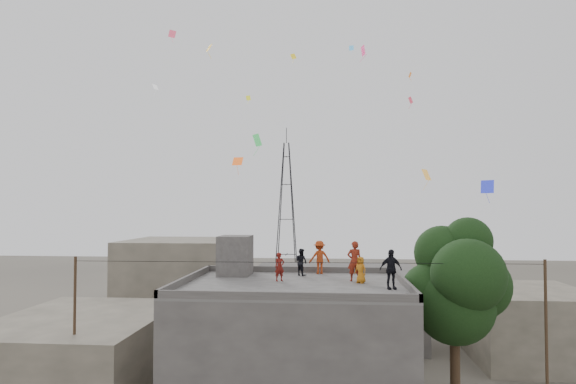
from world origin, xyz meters
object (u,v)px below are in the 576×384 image
object	(u,v)px
person_dark_adult	(391,269)
transmission_tower	(286,212)
stair_head_box	(235,255)
person_red_adult	(354,261)
tree	(457,284)

from	to	relation	value
person_dark_adult	transmission_tower	bearing A→B (deg)	84.84
stair_head_box	person_dark_adult	bearing A→B (deg)	-26.71
stair_head_box	person_red_adult	size ratio (longest dim) A/B	1.07
person_dark_adult	person_red_adult	bearing A→B (deg)	107.14
tree	person_red_adult	xyz separation A→B (m)	(-4.58, 0.41, 0.93)
tree	transmission_tower	size ratio (longest dim) A/B	0.45
transmission_tower	person_dark_adult	world-z (taller)	transmission_tower
tree	person_red_adult	distance (m)	4.69
tree	person_dark_adult	size ratio (longest dim) A/B	5.42
stair_head_box	transmission_tower	distance (m)	37.46
tree	person_dark_adult	bearing A→B (deg)	-151.46
stair_head_box	person_red_adult	bearing A→B (deg)	-14.91
tree	transmission_tower	world-z (taller)	transmission_tower
tree	person_dark_adult	xyz separation A→B (m)	(-3.16, -1.72, 0.84)
tree	transmission_tower	distance (m)	41.12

